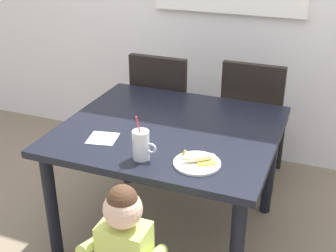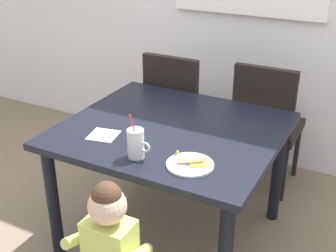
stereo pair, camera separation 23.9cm
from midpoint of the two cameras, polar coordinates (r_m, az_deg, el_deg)
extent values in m
plane|color=#7A6B56|center=(2.93, -2.21, -13.62)|extent=(24.00, 24.00, 0.00)
cube|color=black|center=(2.53, -2.49, -0.60)|extent=(1.20, 1.09, 0.04)
cylinder|color=black|center=(2.63, -17.21, -10.31)|extent=(0.07, 0.07, 0.71)
cylinder|color=black|center=(3.28, -7.47, -1.73)|extent=(0.07, 0.07, 0.71)
cylinder|color=black|center=(2.97, 10.63, -5.08)|extent=(0.07, 0.07, 0.71)
cube|color=black|center=(3.44, -1.98, 1.52)|extent=(0.44, 0.44, 0.06)
cube|color=black|center=(3.16, -3.48, 4.62)|extent=(0.42, 0.05, 0.48)
cylinder|color=black|center=(3.64, 2.01, -1.25)|extent=(0.04, 0.04, 0.42)
cylinder|color=black|center=(3.77, -3.44, -0.30)|extent=(0.04, 0.04, 0.42)
cylinder|color=black|center=(3.32, -0.19, -3.99)|extent=(0.04, 0.04, 0.42)
cylinder|color=black|center=(3.46, -6.05, -2.84)|extent=(0.04, 0.04, 0.42)
cube|color=black|center=(3.32, 8.99, 0.33)|extent=(0.44, 0.44, 0.06)
cube|color=black|center=(3.04, 8.46, 3.46)|extent=(0.42, 0.05, 0.48)
cylinder|color=black|center=(3.57, 12.40, -2.43)|extent=(0.04, 0.04, 0.42)
cylinder|color=black|center=(3.63, 6.51, -1.44)|extent=(0.04, 0.04, 0.42)
cylinder|color=black|center=(3.24, 11.21, -5.37)|extent=(0.04, 0.04, 0.42)
cylinder|color=black|center=(3.31, 4.74, -4.22)|extent=(0.04, 0.04, 0.42)
sphere|color=beige|center=(1.92, -9.44, -10.58)|extent=(0.17, 0.17, 0.17)
sphere|color=#472D1E|center=(1.89, -9.54, -9.43)|extent=(0.13, 0.13, 0.13)
cylinder|color=#C6DB66|center=(2.10, -12.73, -14.47)|extent=(0.05, 0.24, 0.13)
cylinder|color=silver|center=(2.18, -6.74, -2.49)|extent=(0.08, 0.08, 0.15)
cylinder|color=beige|center=(2.19, -6.70, -3.18)|extent=(0.07, 0.07, 0.08)
torus|color=silver|center=(2.16, -5.36, -2.94)|extent=(0.06, 0.01, 0.06)
cylinder|color=#E5333F|center=(2.14, -6.71, -1.00)|extent=(0.01, 0.08, 0.21)
cylinder|color=white|center=(2.15, 0.55, -4.88)|extent=(0.23, 0.23, 0.01)
ellipsoid|color=#F4EAC6|center=(2.14, 0.79, -4.13)|extent=(0.17, 0.13, 0.04)
cube|color=yellow|center=(2.13, 1.79, -4.90)|extent=(0.09, 0.08, 0.01)
cube|color=yellow|center=(2.18, 1.07, -3.98)|extent=(0.09, 0.08, 0.01)
cylinder|color=yellow|center=(2.11, -1.20, -3.56)|extent=(0.03, 0.02, 0.03)
cube|color=silver|center=(2.43, -11.16, -1.64)|extent=(0.18, 0.18, 0.00)
camera|label=1|loc=(0.12, -92.86, -1.36)|focal=47.64mm
camera|label=2|loc=(0.12, 87.14, 1.36)|focal=47.64mm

